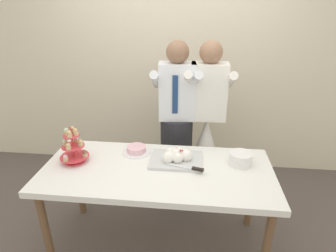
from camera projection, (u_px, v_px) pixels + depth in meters
ground_plane at (158, 242)px, 2.50m from camera, size 8.00×8.00×0.00m
rear_wall at (174, 51)px, 3.23m from camera, size 5.20×0.10×2.90m
dessert_table at (157, 176)px, 2.22m from camera, size 1.80×0.80×0.78m
cupcake_stand at (73, 147)px, 2.24m from camera, size 0.23×0.23×0.31m
main_cake_tray at (176, 157)px, 2.27m from camera, size 0.43×0.33×0.13m
plate_stack at (240, 159)px, 2.23m from camera, size 0.18×0.18×0.10m
round_cake at (136, 150)px, 2.41m from camera, size 0.24×0.24×0.06m
person_groom at (176, 134)px, 2.83m from camera, size 0.50×0.52×1.66m
person_bride at (205, 148)px, 2.89m from camera, size 0.56×0.56×1.66m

